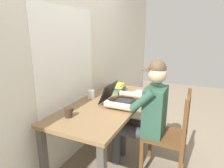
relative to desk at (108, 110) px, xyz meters
name	(u,v)px	position (x,y,z in m)	size (l,w,h in m)	color
ground_plane	(108,157)	(0.00, 0.00, -0.62)	(8.00, 8.00, 0.00)	gray
back_wall	(73,49)	(0.00, 0.43, 0.67)	(6.00, 0.08, 2.60)	silver
desk	(108,110)	(0.00, 0.00, 0.00)	(1.55, 0.71, 0.71)	olive
seated_person	(145,111)	(0.03, -0.43, 0.05)	(0.50, 0.60, 1.23)	#2D5642
wooden_chair	(170,135)	(0.03, -0.71, -0.17)	(0.42, 0.42, 0.92)	brown
laptop	(116,99)	(0.02, -0.10, 0.14)	(0.33, 0.32, 0.22)	black
computer_mouse	(130,96)	(0.27, -0.17, 0.11)	(0.06, 0.10, 0.03)	black
coffee_mug_white	(91,94)	(0.05, 0.24, 0.14)	(0.12, 0.08, 0.10)	white
coffee_mug_dark	(69,112)	(-0.50, 0.16, 0.14)	(0.11, 0.07, 0.09)	#38281E
book_stack_main	(118,87)	(0.44, 0.05, 0.15)	(0.20, 0.17, 0.11)	#38844C
paper_pile_near_laptop	(139,93)	(0.48, -0.22, 0.09)	(0.24, 0.15, 0.01)	white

